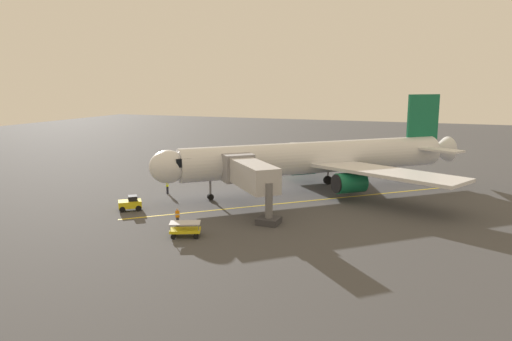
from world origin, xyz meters
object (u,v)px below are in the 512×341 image
(airplane, at_px, (320,158))
(tug_near_nose, at_px, (130,203))
(tug_starboard_side, at_px, (359,167))
(baggage_cart_portside, at_px, (185,229))
(ground_crew_marshaller, at_px, (178,217))
(jet_bridge, at_px, (248,174))
(ground_crew_wing_walker, at_px, (167,186))
(belt_loader_rear_apron, at_px, (261,158))

(airplane, xyz_separation_m, tug_near_nose, (16.00, 16.17, -3.30))
(tug_near_nose, height_order, tug_starboard_side, same)
(tug_near_nose, bearing_deg, tug_starboard_side, -121.51)
(baggage_cart_portside, bearing_deg, ground_crew_marshaller, -48.09)
(jet_bridge, distance_m, tug_starboard_side, 26.93)
(jet_bridge, height_order, baggage_cart_portside, jet_bridge)
(tug_near_nose, bearing_deg, ground_crew_wing_walker, -87.40)
(baggage_cart_portside, bearing_deg, belt_loader_rear_apron, -79.24)
(ground_crew_wing_walker, bearing_deg, tug_starboard_side, -130.16)
(jet_bridge, relative_size, baggage_cart_portside, 3.32)
(tug_near_nose, xyz_separation_m, belt_loader_rear_apron, (-2.29, -32.82, 0.01))
(jet_bridge, xyz_separation_m, baggage_cart_portside, (1.65, 10.29, -3.11))
(tug_starboard_side, height_order, belt_loader_rear_apron, belt_loader_rear_apron)
(jet_bridge, relative_size, belt_loader_rear_apron, 2.08)
(airplane, relative_size, tug_near_nose, 12.23)
(airplane, relative_size, ground_crew_marshaller, 19.57)
(jet_bridge, xyz_separation_m, tug_starboard_side, (-7.34, -25.73, -3.06))
(belt_loader_rear_apron, bearing_deg, ground_crew_marshaller, 98.22)
(tug_near_nose, bearing_deg, jet_bridge, -157.71)
(jet_bridge, relative_size, tug_near_nose, 3.57)
(ground_crew_marshaller, bearing_deg, tug_near_nose, -24.03)
(baggage_cart_portside, xyz_separation_m, belt_loader_rear_apron, (7.31, -38.50, 0.06))
(tug_near_nose, height_order, belt_loader_rear_apron, belt_loader_rear_apron)
(tug_starboard_side, bearing_deg, baggage_cart_portside, 75.98)
(ground_crew_marshaller, xyz_separation_m, baggage_cart_portside, (-2.09, 2.33, -0.23))
(baggage_cart_portside, bearing_deg, tug_near_nose, -30.59)
(jet_bridge, distance_m, baggage_cart_portside, 10.88)
(jet_bridge, distance_m, tug_near_nose, 12.54)
(tug_near_nose, bearing_deg, belt_loader_rear_apron, -94.00)
(tug_near_nose, xyz_separation_m, baggage_cart_portside, (-9.61, 5.68, -0.05))
(ground_crew_marshaller, distance_m, tug_near_nose, 8.23)
(jet_bridge, distance_m, belt_loader_rear_apron, 29.76)
(tug_starboard_side, xyz_separation_m, belt_loader_rear_apron, (16.31, -2.48, 0.01))
(tug_starboard_side, bearing_deg, belt_loader_rear_apron, -8.66)
(ground_crew_wing_walker, bearing_deg, ground_crew_marshaller, 125.04)
(airplane, xyz_separation_m, tug_starboard_side, (-2.60, -14.17, -3.30))
(ground_crew_wing_walker, distance_m, tug_starboard_side, 29.39)
(airplane, relative_size, jet_bridge, 3.42)
(ground_crew_marshaller, xyz_separation_m, tug_starboard_side, (-11.08, -33.69, -0.18))
(ground_crew_wing_walker, height_order, tug_near_nose, ground_crew_wing_walker)
(ground_crew_marshaller, xyz_separation_m, belt_loader_rear_apron, (5.22, -36.17, -0.17))
(ground_crew_marshaller, relative_size, tug_starboard_side, 0.63)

